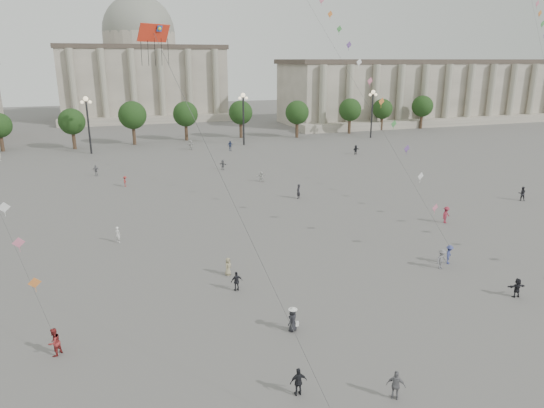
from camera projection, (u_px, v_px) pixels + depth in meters
name	position (u px, v px, depth m)	size (l,w,h in m)	color
ground	(310.00, 321.00, 33.01)	(360.00, 360.00, 0.00)	#575452
hall_east	(422.00, 91.00, 139.02)	(84.00, 26.22, 17.20)	gray
hall_central	(142.00, 70.00, 146.09)	(48.30, 34.30, 35.50)	gray
tree_row	(165.00, 117.00, 102.18)	(137.12, 5.12, 8.00)	#3B291D
lamp_post_mid_west	(87.00, 114.00, 89.71)	(2.00, 0.90, 10.65)	#262628
lamp_post_mid_east	(243.00, 109.00, 99.03)	(2.00, 0.90, 10.65)	#262628
lamp_post_far_east	(372.00, 105.00, 108.35)	(2.00, 0.90, 10.65)	#262628
person_crowd_0	(230.00, 146.00, 94.68)	(1.13, 0.47, 1.94)	navy
person_crowd_3	(517.00, 288.00, 36.10)	(1.39, 0.44, 1.50)	black
person_crowd_4	(191.00, 145.00, 95.47)	(1.80, 0.57, 1.95)	silver
person_crowd_6	(442.00, 259.00, 40.99)	(1.12, 0.64, 1.73)	slate
person_crowd_7	(261.00, 177.00, 70.47)	(1.41, 0.45, 1.52)	beige
person_crowd_8	(446.00, 215.00, 52.52)	(1.20, 0.69, 1.85)	maroon
person_crowd_9	(356.00, 150.00, 90.87)	(1.61, 0.51, 1.74)	black
person_crowd_10	(0.00, 155.00, 85.05)	(0.68, 0.45, 1.87)	#BBBAB6
person_crowd_12	(223.00, 165.00, 78.14)	(1.50, 0.48, 1.62)	slate
person_crowd_13	(118.00, 234.00, 46.96)	(0.59, 0.39, 1.61)	silver
person_crowd_15	(522.00, 194.00, 60.99)	(0.87, 0.68, 1.80)	black
person_crowd_16	(96.00, 170.00, 73.94)	(1.01, 0.42, 1.72)	slate
person_crowd_17	(125.00, 181.00, 67.77)	(0.95, 0.55, 1.48)	#9D2D2B
person_crowd_20	(228.00, 266.00, 39.81)	(0.74, 0.48, 1.51)	gray
person_crowd_21	(298.00, 191.00, 61.81)	(0.68, 0.45, 1.87)	black
tourist_1	(299.00, 382.00, 25.47)	(0.94, 0.39, 1.60)	black
tourist_3	(396.00, 385.00, 25.17)	(0.97, 0.40, 1.65)	slate
tourist_4	(237.00, 281.00, 37.09)	(0.91, 0.38, 1.56)	black
kite_flyer_0	(54.00, 342.00, 28.90)	(0.86, 0.67, 1.77)	maroon
kite_flyer_1	(449.00, 255.00, 42.02)	(1.09, 0.63, 1.69)	#3A4283
hat_person	(293.00, 319.00, 31.52)	(0.96, 0.91, 1.69)	black
dragon_kite	(156.00, 48.00, 29.11)	(3.76, 8.05, 22.93)	red
kite_train_east	(541.00, 24.00, 59.56)	(32.60, 45.11, 67.54)	#3F3F3F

